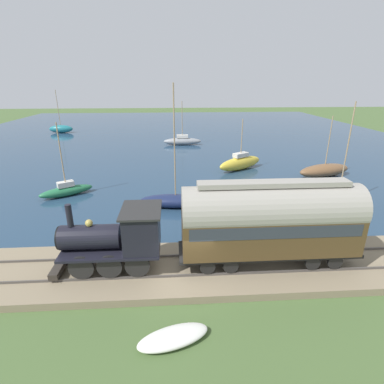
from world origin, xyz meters
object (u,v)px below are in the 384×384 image
at_px(rowboat_off_pier, 230,191).
at_px(passenger_coach, 270,219).
at_px(sailboat_gray, 182,141).
at_px(beached_dinghy, 173,337).
at_px(sailboat_black, 338,197).
at_px(steam_locomotive, 120,235).
at_px(sailboat_yellow, 240,163).
at_px(sailboat_teal, 61,129).
at_px(rowboat_far_out, 290,189).
at_px(sailboat_brown, 324,170).
at_px(sailboat_green, 66,190).
at_px(sailboat_navy, 176,200).

bearing_deg(rowboat_off_pier, passenger_coach, -168.82).
height_order(sailboat_gray, beached_dinghy, sailboat_gray).
height_order(sailboat_black, rowboat_off_pier, sailboat_black).
distance_m(passenger_coach, sailboat_gray, 33.02).
height_order(steam_locomotive, sailboat_yellow, sailboat_yellow).
xyz_separation_m(sailboat_teal, sailboat_black, (-37.43, -34.16, -0.10)).
bearing_deg(sailboat_teal, rowboat_far_out, -134.84).
bearing_deg(sailboat_brown, beached_dinghy, 126.26).
relative_size(sailboat_black, beached_dinghy, 2.66).
bearing_deg(beached_dinghy, sailboat_brown, -38.15).
xyz_separation_m(sailboat_green, sailboat_brown, (3.94, -24.83, 0.16)).
xyz_separation_m(sailboat_brown, beached_dinghy, (-20.04, 15.74, -0.45)).
height_order(sailboat_navy, sailboat_black, sailboat_navy).
bearing_deg(steam_locomotive, rowboat_off_pier, -33.83).
height_order(sailboat_brown, sailboat_black, sailboat_black).
relative_size(sailboat_black, rowboat_far_out, 4.00).
xyz_separation_m(passenger_coach, sailboat_black, (8.20, -8.33, -2.25)).
bearing_deg(sailboat_green, sailboat_teal, -12.17).
xyz_separation_m(sailboat_brown, sailboat_black, (-7.43, 2.51, -0.02)).
distance_m(passenger_coach, rowboat_far_out, 13.15).
distance_m(sailboat_gray, beached_dinghy, 37.22).
xyz_separation_m(steam_locomotive, sailboat_brown, (15.63, -18.29, -1.62)).
bearing_deg(sailboat_navy, sailboat_brown, -60.32).
distance_m(sailboat_gray, rowboat_off_pier, 21.62).
relative_size(sailboat_brown, rowboat_far_out, 3.11).
bearing_deg(sailboat_navy, sailboat_green, 77.01).
relative_size(sailboat_teal, sailboat_gray, 1.19).
height_order(sailboat_green, beached_dinghy, sailboat_green).
xyz_separation_m(sailboat_navy, sailboat_yellow, (10.09, -7.33, 0.23)).
height_order(sailboat_navy, sailboat_yellow, sailboat_navy).
bearing_deg(sailboat_green, sailboat_navy, -139.64).
bearing_deg(sailboat_yellow, sailboat_teal, 14.13).
distance_m(sailboat_green, sailboat_brown, 25.14).
relative_size(steam_locomotive, rowboat_far_out, 2.68).
xyz_separation_m(sailboat_green, rowboat_far_out, (-0.16, -19.69, -0.30)).
xyz_separation_m(sailboat_yellow, sailboat_brown, (-3.06, -8.13, -0.12)).
distance_m(passenger_coach, sailboat_teal, 52.48).
relative_size(sailboat_green, rowboat_far_out, 3.13).
bearing_deg(sailboat_gray, sailboat_teal, 60.86).
relative_size(rowboat_off_pier, beached_dinghy, 0.68).
distance_m(passenger_coach, rowboat_off_pier, 11.76).
bearing_deg(rowboat_off_pier, sailboat_teal, 49.58).
bearing_deg(sailboat_yellow, sailboat_brown, -143.15).
height_order(steam_locomotive, sailboat_teal, sailboat_teal).
xyz_separation_m(sailboat_navy, rowboat_far_out, (2.93, -10.33, -0.34)).
xyz_separation_m(sailboat_brown, rowboat_far_out, (-4.10, 5.14, -0.45)).
bearing_deg(sailboat_teal, sailboat_brown, -126.88).
xyz_separation_m(sailboat_black, rowboat_off_pier, (3.23, 8.11, -0.46)).
relative_size(sailboat_teal, sailboat_black, 0.97).
relative_size(passenger_coach, sailboat_teal, 1.17).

